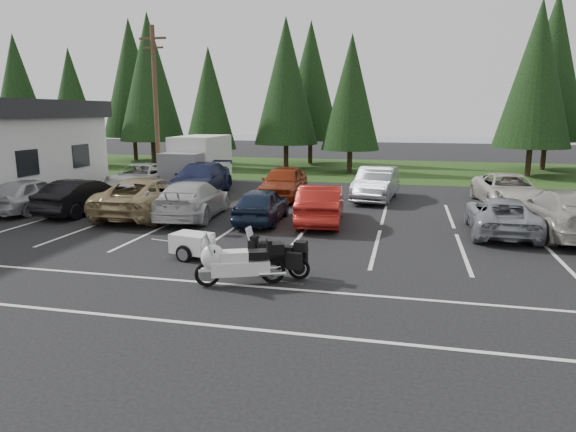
% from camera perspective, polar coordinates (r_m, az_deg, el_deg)
% --- Properties ---
extents(ground, '(120.00, 120.00, 0.00)m').
position_cam_1_polar(ground, '(16.38, -1.78, -3.76)').
color(ground, black).
rests_on(ground, ground).
extents(grass_strip, '(80.00, 16.00, 0.01)m').
position_cam_1_polar(grass_strip, '(39.71, 7.22, 5.20)').
color(grass_strip, '#1B3410').
rests_on(grass_strip, ground).
extents(lake_water, '(70.00, 50.00, 0.02)m').
position_cam_1_polar(lake_water, '(70.39, 13.21, 7.71)').
color(lake_water, slate).
rests_on(lake_water, ground).
extents(utility_pole, '(1.60, 0.26, 9.00)m').
position_cam_1_polar(utility_pole, '(30.69, -14.47, 11.88)').
color(utility_pole, '#473321').
rests_on(utility_pole, ground).
extents(box_truck, '(2.40, 5.60, 2.90)m').
position_cam_1_polar(box_truck, '(30.42, -10.36, 5.93)').
color(box_truck, silver).
rests_on(box_truck, ground).
extents(stall_markings, '(32.00, 16.00, 0.01)m').
position_cam_1_polar(stall_markings, '(18.26, -0.16, -2.14)').
color(stall_markings, silver).
rests_on(stall_markings, ground).
extents(conifer_0, '(4.58, 4.58, 10.66)m').
position_cam_1_polar(conifer_0, '(49.60, -27.86, 12.44)').
color(conifer_0, '#332316').
rests_on(conifer_0, ground).
extents(conifer_1, '(3.96, 3.96, 9.22)m').
position_cam_1_polar(conifer_1, '(44.85, -22.92, 12.01)').
color(conifer_1, '#332316').
rests_on(conifer_1, ground).
extents(conifer_2, '(5.10, 5.10, 11.89)m').
position_cam_1_polar(conifer_2, '(43.12, -15.12, 14.65)').
color(conifer_2, '#332316').
rests_on(conifer_2, ground).
extents(conifer_3, '(3.87, 3.87, 9.02)m').
position_cam_1_polar(conifer_3, '(39.47, -8.73, 12.78)').
color(conifer_3, '#332316').
rests_on(conifer_3, ground).
extents(conifer_4, '(4.80, 4.80, 11.17)m').
position_cam_1_polar(conifer_4, '(39.29, -0.22, 14.76)').
color(conifer_4, '#332316').
rests_on(conifer_4, ground).
extents(conifer_5, '(4.14, 4.14, 9.63)m').
position_cam_1_polar(conifer_5, '(37.11, 7.04, 13.47)').
color(conifer_5, '#332316').
rests_on(conifer_5, ground).
extents(conifer_6, '(4.93, 4.93, 11.48)m').
position_cam_1_polar(conifer_6, '(38.26, 25.91, 14.00)').
color(conifer_6, '#332316').
rests_on(conifer_6, ground).
extents(conifer_back_a, '(5.28, 5.28, 12.30)m').
position_cam_1_polar(conifer_back_a, '(48.73, -17.02, 14.42)').
color(conifer_back_a, '#332316').
rests_on(conifer_back_a, ground).
extents(conifer_back_b, '(4.97, 4.97, 11.58)m').
position_cam_1_polar(conifer_back_b, '(43.59, 2.55, 14.74)').
color(conifer_back_b, '#332316').
rests_on(conifer_back_b, ground).
extents(conifer_back_c, '(5.50, 5.50, 12.81)m').
position_cam_1_polar(conifer_back_c, '(43.33, 27.30, 14.49)').
color(conifer_back_c, '#332316').
rests_on(conifer_back_c, ground).
extents(car_near_0, '(1.81, 4.46, 1.52)m').
position_cam_1_polar(car_near_0, '(25.15, -26.62, 2.16)').
color(car_near_0, '#BBBBC0').
rests_on(car_near_0, ground).
extents(car_near_1, '(1.96, 4.62, 1.48)m').
position_cam_1_polar(car_near_1, '(23.81, -21.77, 2.06)').
color(car_near_1, black).
rests_on(car_near_1, ground).
extents(car_near_2, '(2.95, 5.97, 1.63)m').
position_cam_1_polar(car_near_2, '(22.36, -15.25, 2.11)').
color(car_near_2, '#968157').
rests_on(car_near_2, ground).
extents(car_near_3, '(2.65, 5.46, 1.53)m').
position_cam_1_polar(car_near_3, '(21.49, -10.54, 1.82)').
color(car_near_3, beige).
rests_on(car_near_3, ground).
extents(car_near_4, '(1.84, 4.16, 1.39)m').
position_cam_1_polar(car_near_4, '(20.30, -2.95, 1.24)').
color(car_near_4, '#152136').
rests_on(car_near_4, ground).
extents(car_near_5, '(2.04, 4.78, 1.53)m').
position_cam_1_polar(car_near_5, '(20.14, 3.69, 1.35)').
color(car_near_5, '#9F1914').
rests_on(car_near_5, ground).
extents(car_near_6, '(2.30, 4.81, 1.33)m').
position_cam_1_polar(car_near_6, '(19.90, 22.59, 0.05)').
color(car_near_6, gray).
rests_on(car_near_6, ground).
extents(car_near_7, '(2.65, 5.80, 1.64)m').
position_cam_1_polar(car_near_7, '(20.48, 28.41, 0.30)').
color(car_near_7, '#A39D96').
rests_on(car_near_7, ground).
extents(car_far_0, '(2.61, 5.50, 1.52)m').
position_cam_1_polar(car_far_0, '(29.34, -16.01, 4.12)').
color(car_far_0, silver).
rests_on(car_far_0, ground).
extents(car_far_1, '(2.71, 5.88, 1.67)m').
position_cam_1_polar(car_far_1, '(27.32, -9.76, 4.03)').
color(car_far_1, '#1B2145').
rests_on(car_far_1, ground).
extents(car_far_2, '(2.08, 4.88, 1.65)m').
position_cam_1_polar(car_far_2, '(25.75, -0.52, 3.73)').
color(car_far_2, maroon).
rests_on(car_far_2, ground).
extents(car_far_3, '(2.21, 5.06, 1.62)m').
position_cam_1_polar(car_far_3, '(25.85, 9.79, 3.56)').
color(car_far_3, gray).
rests_on(car_far_3, ground).
extents(car_far_4, '(2.93, 5.54, 1.49)m').
position_cam_1_polar(car_far_4, '(25.88, 23.26, 2.65)').
color(car_far_4, beige).
rests_on(car_far_4, ground).
extents(touring_motorcycle, '(2.64, 1.66, 1.40)m').
position_cam_1_polar(touring_motorcycle, '(12.98, -5.33, -4.70)').
color(touring_motorcycle, white).
rests_on(touring_motorcycle, ground).
extents(cargo_trailer, '(1.83, 1.27, 0.77)m').
position_cam_1_polar(cargo_trailer, '(15.62, -10.60, -3.25)').
color(cargo_trailer, white).
rests_on(cargo_trailer, ground).
extents(adventure_motorcycle, '(2.25, 0.94, 1.34)m').
position_cam_1_polar(adventure_motorcycle, '(13.56, -1.60, -4.09)').
color(adventure_motorcycle, black).
rests_on(adventure_motorcycle, ground).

